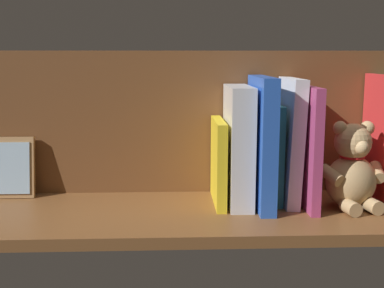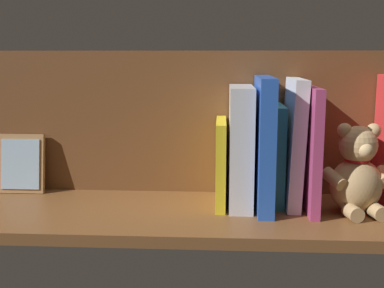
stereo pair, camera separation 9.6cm
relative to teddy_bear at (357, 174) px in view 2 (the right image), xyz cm
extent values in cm
cube|color=brown|center=(31.81, -0.27, -8.79)|extent=(101.08, 31.42, 2.20)
cube|color=brown|center=(31.81, -13.73, 7.87)|extent=(101.08, 1.50, 31.12)
ellipsoid|color=tan|center=(0.05, -0.27, -2.39)|extent=(11.52, 10.67, 10.60)
sphere|color=tan|center=(0.05, -0.27, 5.64)|extent=(7.29, 7.29, 7.29)
sphere|color=tan|center=(-2.64, -0.76, 8.38)|extent=(2.82, 2.82, 2.82)
sphere|color=tan|center=(2.74, 0.22, 8.38)|extent=(2.82, 2.82, 2.82)
sphere|color=#DBB77F|center=(-0.50, 2.78, 5.10)|extent=(2.82, 2.82, 2.82)
cylinder|color=tan|center=(-5.14, 0.13, -0.53)|extent=(3.33, 5.55, 3.92)
cylinder|color=tan|center=(4.77, 1.93, -0.53)|extent=(4.77, 5.75, 3.92)
cylinder|color=tan|center=(-3.10, 3.73, -6.28)|extent=(3.48, 4.41, 2.82)
cylinder|color=tan|center=(1.59, 4.59, -6.28)|extent=(3.48, 4.41, 2.82)
torus|color=red|center=(0.05, -0.27, 2.74)|extent=(5.62, 5.62, 0.83)
cube|color=#B23F72|center=(8.73, -3.17, 4.40)|extent=(1.88, 18.80, 24.18)
cube|color=silver|center=(11.63, -4.98, 5.12)|extent=(3.55, 15.19, 25.69)
cube|color=teal|center=(14.57, -6.02, 2.44)|extent=(1.86, 13.11, 20.25)
cube|color=blue|center=(17.69, -3.08, 5.32)|extent=(3.06, 18.99, 26.03)
cube|color=silver|center=(22.20, -4.27, 4.36)|extent=(4.63, 16.41, 24.11)
cube|color=yellow|center=(26.17, -4.61, 0.93)|extent=(2.01, 15.93, 17.25)
cube|color=#A87A4C|center=(70.33, -10.67, -1.23)|extent=(10.16, 3.40, 13.13)
cube|color=#99B7D1|center=(70.33, -9.95, -1.23)|extent=(8.54, 2.22, 10.92)
camera|label=1|loc=(35.75, 94.69, 22.40)|focal=46.51mm
camera|label=2|loc=(26.11, 94.60, 22.40)|focal=46.51mm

